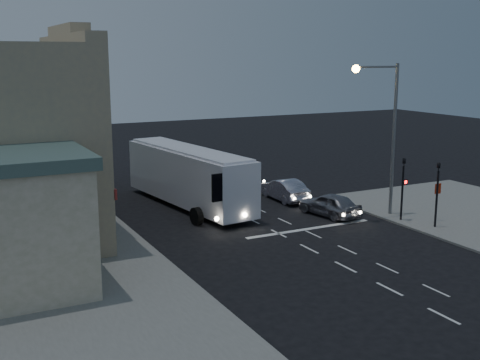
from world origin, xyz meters
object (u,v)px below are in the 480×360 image
car_sedan_a (284,189)px  traffic_signal_side (438,187)px  car_sedan_b (241,176)px  streetlight (386,122)px  traffic_signal_main (403,181)px  car_sedan_c (213,161)px  tour_bus (188,175)px  regulatory_sign (437,196)px  street_tree (71,134)px  car_suv (330,204)px

car_sedan_a → traffic_signal_side: size_ratio=1.08×
car_sedan_a → car_sedan_b: 5.82m
streetlight → traffic_signal_main: bearing=-79.8°
car_sedan_b → car_sedan_c: car_sedan_c is taller
car_sedan_b → traffic_signal_main: bearing=117.0°
car_sedan_a → tour_bus: bearing=-10.4°
streetlight → car_sedan_c: bearing=98.5°
traffic_signal_side → regulatory_sign: (1.00, 0.96, -0.82)m
tour_bus → car_sedan_c: bearing=51.4°
tour_bus → street_tree: (-6.18, 5.06, 2.45)m
regulatory_sign → car_sedan_b: bearing=109.6°
car_sedan_a → regulatory_sign: 10.16m
traffic_signal_main → traffic_signal_side: (0.70, -1.98, 0.00)m
streetlight → regulatory_sign: bearing=-51.3°
traffic_signal_side → regulatory_sign: bearing=43.9°
tour_bus → streetlight: bearing=-46.4°
car_sedan_a → streetlight: (3.00, -6.39, 5.01)m
streetlight → street_tree: (-15.55, 12.82, -1.23)m
car_sedan_a → car_sedan_c: 12.03m
car_suv → traffic_signal_side: traffic_signal_side is taller
tour_bus → regulatory_sign: 15.24m
car_suv → car_sedan_b: size_ratio=0.90×
car_sedan_a → streetlight: streetlight is taller
car_sedan_b → regulatory_sign: regulatory_sign is taller
car_sedan_b → car_sedan_c: bearing=-82.0°
car_sedan_b → car_suv: bearing=105.6°
car_sedan_a → streetlight: bearing=116.9°
car_sedan_b → traffic_signal_main: (3.51, -13.62, 1.74)m
car_suv → street_tree: size_ratio=0.68×
car_suv → regulatory_sign: regulatory_sign is taller
car_suv → car_sedan_a: car_sedan_a is taller
regulatory_sign → street_tree: 23.40m
car_suv → traffic_signal_main: traffic_signal_main is taller
regulatory_sign → streetlight: (-1.96, 2.44, 4.14)m
traffic_signal_main → streetlight: bearing=100.2°
tour_bus → car_sedan_b: 7.68m
regulatory_sign → car_suv: bearing=139.0°
streetlight → car_sedan_a: bearing=115.1°
tour_bus → streetlight: (9.37, -7.76, 3.68)m
car_sedan_c → traffic_signal_side: size_ratio=1.43×
tour_bus → car_sedan_c: size_ratio=2.15×
car_suv → car_sedan_b: 10.62m
tour_bus → traffic_signal_side: bearing=-54.0°
car_suv → traffic_signal_side: 6.41m
car_sedan_c → tour_bus: bearing=72.0°
tour_bus → car_sedan_a: (6.37, -1.37, -1.32)m
streetlight → car_suv: bearing=149.2°
traffic_signal_main → car_suv: bearing=134.2°
regulatory_sign → streetlight: bearing=128.7°
traffic_signal_main → street_tree: size_ratio=0.66×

